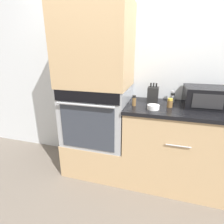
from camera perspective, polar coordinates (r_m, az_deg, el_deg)
name	(u,v)px	position (r m, az deg, el deg)	size (l,w,h in m)	color
ground_plane	(121,188)	(2.12, 2.90, -23.65)	(12.00, 12.00, 0.00)	#6B6056
wall_back	(135,68)	(2.19, 7.39, 14.02)	(8.00, 0.05, 2.50)	silver
oven_cabinet_base	(98,153)	(2.31, -4.50, -13.27)	(0.75, 0.60, 0.41)	tan
wall_oven	(97,114)	(2.07, -4.91, -0.67)	(0.72, 0.64, 0.67)	#9EA0A5
oven_cabinet_upper	(95,45)	(1.96, -5.54, 20.84)	(0.75, 0.60, 0.86)	tan
counter_unit	(174,146)	(2.08, 19.71, -10.39)	(1.08, 0.63, 0.90)	tan
microwave	(206,97)	(2.02, 28.44, 4.38)	(0.43, 0.38, 0.20)	black
knife_block	(153,95)	(1.97, 13.20, 5.47)	(0.11, 0.12, 0.22)	black
bowl	(153,107)	(1.75, 13.33, 1.57)	(0.12, 0.12, 0.04)	white
condiment_jar_near	(134,101)	(1.82, 7.22, 3.67)	(0.04, 0.04, 0.11)	brown
condiment_jar_mid	(173,98)	(2.06, 19.16, 4.40)	(0.05, 0.05, 0.10)	silver
condiment_jar_far	(170,103)	(1.86, 18.40, 2.83)	(0.05, 0.05, 0.09)	brown
condiment_jar_back	(172,96)	(2.12, 19.08, 4.97)	(0.04, 0.04, 0.11)	silver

